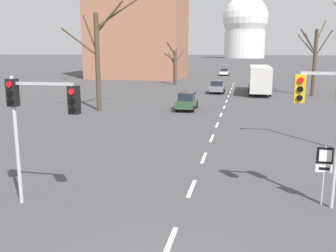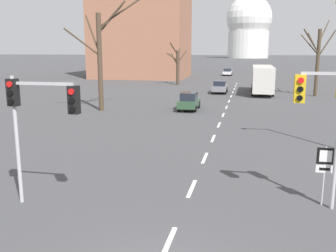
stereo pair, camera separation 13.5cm
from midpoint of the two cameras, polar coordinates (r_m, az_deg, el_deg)
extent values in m
cube|color=silver|center=(11.47, 0.41, -17.39)|extent=(0.16, 2.00, 0.01)
cube|color=silver|center=(15.50, 3.89, -9.46)|extent=(0.16, 2.00, 0.01)
cube|color=silver|center=(19.73, 5.83, -4.85)|extent=(0.16, 2.00, 0.01)
cube|color=silver|center=(24.06, 7.06, -1.88)|extent=(0.16, 2.00, 0.01)
cube|color=silver|center=(28.45, 7.91, 0.18)|extent=(0.16, 2.00, 0.01)
cube|color=silver|center=(32.86, 8.53, 1.69)|extent=(0.16, 2.00, 0.01)
cube|color=silver|center=(37.30, 9.00, 2.85)|extent=(0.16, 2.00, 0.01)
cube|color=silver|center=(41.75, 9.38, 3.75)|extent=(0.16, 2.00, 0.01)
cube|color=silver|center=(46.20, 9.68, 4.48)|extent=(0.16, 2.00, 0.01)
cube|color=silver|center=(50.67, 9.93, 5.09)|extent=(0.16, 2.00, 0.01)
cube|color=silver|center=(55.14, 10.14, 5.59)|extent=(0.16, 2.00, 0.01)
cube|color=silver|center=(59.62, 10.32, 6.02)|extent=(0.16, 2.00, 0.01)
cube|color=silver|center=(64.10, 10.47, 6.39)|extent=(0.16, 2.00, 0.01)
cube|color=#B2B2B7|center=(13.69, 22.69, 7.41)|extent=(1.36, 0.10, 0.10)
cube|color=gold|center=(13.63, 19.69, 5.37)|extent=(0.36, 0.28, 0.96)
cylinder|color=red|center=(13.43, 19.86, 6.55)|extent=(0.20, 0.06, 0.20)
cylinder|color=black|center=(13.46, 19.78, 5.29)|extent=(0.20, 0.06, 0.20)
cylinder|color=black|center=(13.49, 19.69, 4.04)|extent=(0.20, 0.06, 0.20)
cylinder|color=#B2B2B7|center=(14.49, -21.77, -2.13)|extent=(0.14, 0.14, 4.67)
cube|color=black|center=(14.21, -22.30, 4.76)|extent=(0.36, 0.28, 0.96)
cylinder|color=red|center=(14.04, -22.78, 5.87)|extent=(0.20, 0.06, 0.20)
cylinder|color=black|center=(14.07, -22.69, 4.67)|extent=(0.20, 0.06, 0.20)
cylinder|color=black|center=(14.10, -22.60, 3.47)|extent=(0.20, 0.06, 0.20)
cube|color=#B2B2B7|center=(13.56, -18.37, 6.15)|extent=(2.30, 0.10, 0.10)
cube|color=black|center=(13.07, -13.86, 3.88)|extent=(0.36, 0.28, 0.96)
cylinder|color=red|center=(12.88, -14.26, 5.09)|extent=(0.20, 0.06, 0.20)
cylinder|color=black|center=(12.92, -14.19, 3.78)|extent=(0.20, 0.06, 0.20)
cylinder|color=black|center=(12.96, -14.13, 2.48)|extent=(0.20, 0.06, 0.20)
cylinder|color=#B2B2B7|center=(14.68, 22.89, -7.05)|extent=(0.07, 0.07, 2.21)
cube|color=black|center=(14.45, 23.14, -4.23)|extent=(0.60, 0.03, 0.60)
cube|color=white|center=(14.43, 23.15, -4.25)|extent=(0.42, 0.01, 0.42)
cube|color=white|center=(14.58, 22.99, -6.05)|extent=(0.60, 0.03, 0.28)
cube|color=black|center=(14.56, 23.00, -6.07)|extent=(0.36, 0.01, 0.10)
cube|color=#2D4C33|center=(35.22, 3.35, 3.51)|extent=(1.64, 3.96, 0.63)
cube|color=#1E232D|center=(34.94, 3.31, 4.55)|extent=(1.39, 1.90, 0.71)
cylinder|color=black|center=(36.59, 2.46, 3.32)|extent=(0.18, 0.65, 0.65)
cylinder|color=black|center=(36.36, 4.84, 3.24)|extent=(0.18, 0.65, 0.65)
cylinder|color=black|center=(34.20, 1.75, 2.75)|extent=(0.18, 0.65, 0.65)
cylinder|color=black|center=(33.95, 4.30, 2.66)|extent=(0.18, 0.65, 0.65)
cube|color=silver|center=(83.85, 9.10, 8.04)|extent=(1.85, 4.10, 0.57)
cube|color=#1E232D|center=(83.61, 9.11, 8.45)|extent=(1.57, 1.97, 0.66)
cylinder|color=black|center=(85.18, 8.56, 7.92)|extent=(0.18, 0.70, 0.70)
cylinder|color=black|center=(85.08, 9.74, 7.87)|extent=(0.18, 0.70, 0.70)
cylinder|color=black|center=(82.65, 8.43, 7.81)|extent=(0.18, 0.70, 0.70)
cylinder|color=black|center=(82.55, 9.66, 7.77)|extent=(0.18, 0.70, 0.70)
cube|color=slate|center=(49.48, 8.00, 5.77)|extent=(1.78, 4.21, 0.65)
cube|color=#1E232D|center=(49.21, 8.00, 6.48)|extent=(1.52, 2.02, 0.62)
cylinder|color=black|center=(50.87, 7.16, 5.58)|extent=(0.18, 0.69, 0.69)
cylinder|color=black|center=(50.75, 9.06, 5.51)|extent=(0.18, 0.69, 0.69)
cylinder|color=black|center=(48.29, 6.87, 5.27)|extent=(0.18, 0.69, 0.69)
cylinder|color=black|center=(48.16, 8.87, 5.20)|extent=(0.18, 0.69, 0.69)
cube|color=beige|center=(49.97, 14.28, 7.09)|extent=(2.50, 10.80, 3.00)
cube|color=black|center=(49.95, 14.31, 7.52)|extent=(2.52, 10.26, 0.90)
cylinder|color=black|center=(53.84, 12.80, 5.85)|extent=(0.26, 0.96, 0.96)
cylinder|color=black|center=(53.91, 15.37, 5.74)|extent=(0.26, 0.96, 0.96)
cylinder|color=black|center=(46.86, 12.84, 5.04)|extent=(0.26, 0.96, 0.96)
cylinder|color=black|center=(46.94, 15.78, 4.91)|extent=(0.26, 0.96, 0.96)
cylinder|color=#473828|center=(35.03, -10.23, 9.46)|extent=(0.44, 0.44, 8.77)
cylinder|color=#473828|center=(35.74, -8.55, 15.90)|extent=(1.62, 2.22, 2.67)
cylinder|color=#473828|center=(35.62, -11.31, 13.54)|extent=(1.62, 0.82, 3.46)
cylinder|color=#473828|center=(34.99, -7.15, 16.83)|extent=(3.82, 1.40, 2.74)
cylinder|color=#473828|center=(35.14, -12.88, 12.39)|extent=(2.93, 1.27, 2.50)
cylinder|color=#473828|center=(34.73, -8.47, 16.21)|extent=(2.60, 0.27, 2.67)
cylinder|color=#473828|center=(48.90, 21.90, 8.89)|extent=(0.42, 0.42, 7.97)
cylinder|color=#473828|center=(48.29, 21.31, 11.70)|extent=(1.59, 1.16, 2.37)
cylinder|color=#473828|center=(47.45, 20.96, 12.18)|extent=(2.09, 2.90, 2.44)
cylinder|color=#473828|center=(49.03, 23.11, 11.46)|extent=(1.84, 0.15, 3.16)
cylinder|color=#473828|center=(50.15, 20.71, 11.68)|extent=(1.64, 3.14, 2.36)
cylinder|color=#473828|center=(49.99, 22.85, 13.33)|extent=(1.34, 2.11, 2.49)
cylinder|color=#473828|center=(60.67, 1.57, 8.87)|extent=(0.54, 0.54, 5.45)
cylinder|color=#473828|center=(59.83, 0.95, 11.73)|extent=(1.02, 1.96, 1.99)
cylinder|color=#473828|center=(61.16, 1.72, 10.91)|extent=(0.26, 1.29, 1.83)
cylinder|color=#473828|center=(61.12, 2.24, 10.52)|extent=(1.27, 1.46, 1.92)
cylinder|color=#473828|center=(61.34, 1.04, 10.16)|extent=(1.45, 1.42, 1.97)
cylinder|color=#473828|center=(60.33, 0.73, 10.50)|extent=(1.67, 1.22, 1.37)
cylinder|color=silver|center=(263.77, 12.12, 12.04)|extent=(26.93, 26.93, 17.95)
sphere|color=silver|center=(264.55, 12.28, 15.76)|extent=(29.92, 29.92, 29.92)
cube|color=#9E664C|center=(76.98, -4.06, 16.34)|extent=(18.00, 14.00, 24.05)
camera|label=1|loc=(0.07, -89.73, 0.06)|focal=40.00mm
camera|label=2|loc=(0.07, 90.27, -0.06)|focal=40.00mm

